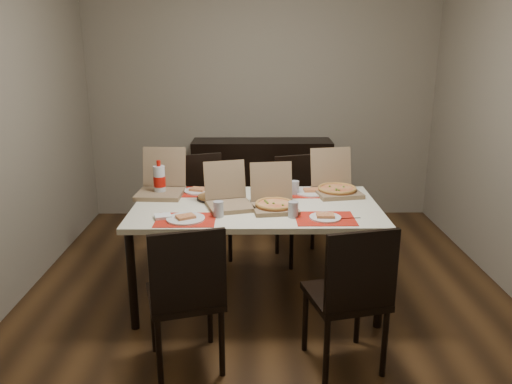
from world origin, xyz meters
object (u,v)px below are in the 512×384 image
dining_table (256,214)px  chair_far_left (203,202)px  chair_near_left (186,293)px  soda_bottle (160,181)px  chair_near_right (351,293)px  sideboard (262,181)px  chair_far_right (300,203)px  pizza_box_center (274,202)px  dip_bowl (267,197)px

dining_table → chair_far_left: 0.99m
chair_near_left → soda_bottle: (-0.34, 1.17, 0.36)m
soda_bottle → chair_near_left: bearing=-73.9°
chair_near_right → soda_bottle: size_ratio=3.32×
dining_table → chair_near_right: size_ratio=1.94×
sideboard → soda_bottle: bearing=-118.4°
chair_far_right → pizza_box_center: 0.97m
pizza_box_center → soda_bottle: size_ratio=1.36×
chair_near_right → pizza_box_center: size_ratio=2.43×
dining_table → chair_near_left: bearing=-114.4°
chair_far_left → chair_far_right: size_ratio=1.00×
chair_near_left → sideboard: bearing=79.6°
chair_near_right → sideboard: bearing=99.4°
dining_table → chair_near_left: size_ratio=1.94×
dining_table → chair_far_right: 0.91m
dining_table → dip_bowl: 0.20m
dining_table → chair_near_right: bearing=-59.7°
chair_near_left → chair_near_right: bearing=-0.5°
dining_table → chair_far_right: size_ratio=1.94×
chair_far_right → sideboard: bearing=107.8°
chair_near_right → pizza_box_center: bearing=116.2°
pizza_box_center → sideboard: bearing=91.3°
sideboard → chair_far_left: size_ratio=1.61×
chair_far_right → dip_bowl: chair_far_right is taller
chair_near_left → chair_near_right: size_ratio=1.00×
chair_near_right → chair_far_left: 2.04m
sideboard → pizza_box_center: size_ratio=3.93×
sideboard → chair_near_right: chair_near_right is taller
pizza_box_center → soda_bottle: (-0.88, 0.35, 0.07)m
chair_far_left → soda_bottle: (-0.28, -0.59, 0.36)m
chair_near_right → pizza_box_center: (-0.41, 0.83, 0.29)m
dip_bowl → soda_bottle: soda_bottle is taller
chair_near_right → chair_far_right: same height
chair_far_right → soda_bottle: (-1.16, -0.53, 0.36)m
sideboard → chair_far_left: (-0.56, -0.96, 0.06)m
chair_far_left → dip_bowl: chair_far_left is taller
soda_bottle → sideboard: bearing=61.6°
dip_bowl → chair_far_right: bearing=63.2°
sideboard → chair_near_right: size_ratio=1.61×
sideboard → chair_far_left: bearing=-120.3°
chair_far_left → pizza_box_center: pizza_box_center is taller
chair_near_right → pizza_box_center: 0.97m
chair_near_right → chair_far_left: (-1.01, 1.77, 0.00)m
sideboard → pizza_box_center: 1.93m
chair_near_right → soda_bottle: bearing=137.5°
sideboard → chair_far_right: (0.33, -1.02, 0.06)m
soda_bottle → chair_far_left: bearing=64.9°
chair_near_left → chair_far_right: same height
dining_table → chair_far_right: bearing=62.6°
pizza_box_center → soda_bottle: bearing=158.3°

